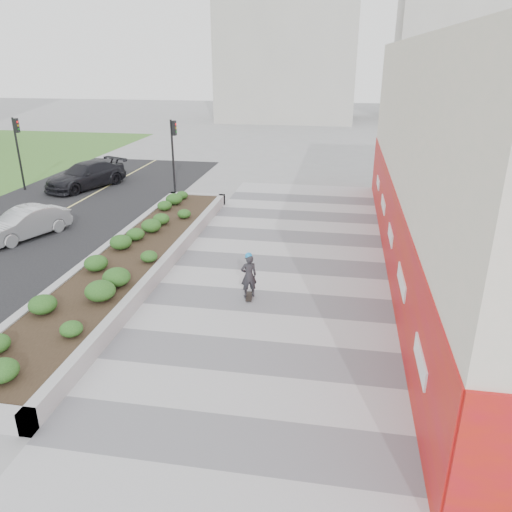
# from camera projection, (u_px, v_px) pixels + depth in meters

# --- Properties ---
(ground) EXTENTS (160.00, 160.00, 0.00)m
(ground) POSITION_uv_depth(u_px,v_px,m) (238.00, 399.00, 11.65)
(ground) COLOR gray
(ground) RESTS_ON ground
(walkway) EXTENTS (8.00, 36.00, 0.01)m
(walkway) POSITION_uv_depth(u_px,v_px,m) (259.00, 333.00, 14.39)
(walkway) COLOR #A8A8AD
(walkway) RESTS_ON ground
(building) EXTENTS (6.04, 24.08, 8.00)m
(building) POSITION_uv_depth(u_px,v_px,m) (486.00, 163.00, 17.28)
(building) COLOR beige
(building) RESTS_ON ground
(planter) EXTENTS (3.00, 18.00, 0.90)m
(planter) POSITION_uv_depth(u_px,v_px,m) (132.00, 257.00, 18.75)
(planter) COLOR #9E9EA0
(planter) RESTS_ON ground
(traffic_signal_near) EXTENTS (0.33, 0.28, 4.20)m
(traffic_signal_near) POSITION_uv_depth(u_px,v_px,m) (174.00, 146.00, 27.75)
(traffic_signal_near) COLOR black
(traffic_signal_near) RESTS_ON ground
(traffic_signal_far) EXTENTS (0.33, 0.28, 4.20)m
(traffic_signal_far) POSITION_uv_depth(u_px,v_px,m) (18.00, 143.00, 28.73)
(traffic_signal_far) COLOR black
(traffic_signal_far) RESTS_ON ground
(distant_bldg_north_l) EXTENTS (16.00, 12.00, 20.00)m
(distant_bldg_north_l) POSITION_uv_depth(u_px,v_px,m) (289.00, 32.00, 58.98)
(distant_bldg_north_l) COLOR #ADAAA3
(distant_bldg_north_l) RESTS_ON ground
(distant_bldg_north_r) EXTENTS (14.00, 10.00, 24.00)m
(distant_bldg_north_r) POSITION_uv_depth(u_px,v_px,m) (460.00, 14.00, 59.67)
(distant_bldg_north_r) COLOR #ADAAA3
(distant_bldg_north_r) RESTS_ON ground
(manhole_cover) EXTENTS (0.44, 0.44, 0.01)m
(manhole_cover) POSITION_uv_depth(u_px,v_px,m) (276.00, 335.00, 14.31)
(manhole_cover) COLOR #595654
(manhole_cover) RESTS_ON ground
(skateboarder) EXTENTS (0.63, 0.74, 1.62)m
(skateboarder) POSITION_uv_depth(u_px,v_px,m) (249.00, 275.00, 16.18)
(skateboarder) COLOR beige
(skateboarder) RESTS_ON ground
(car_silver) EXTENTS (2.77, 4.19, 1.31)m
(car_silver) POSITION_uv_depth(u_px,v_px,m) (25.00, 223.00, 21.73)
(car_silver) COLOR #B4B7BD
(car_silver) RESTS_ON ground
(car_dark) EXTENTS (3.97, 5.61, 1.51)m
(car_dark) POSITION_uv_depth(u_px,v_px,m) (86.00, 175.00, 29.96)
(car_dark) COLOR black
(car_dark) RESTS_ON ground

